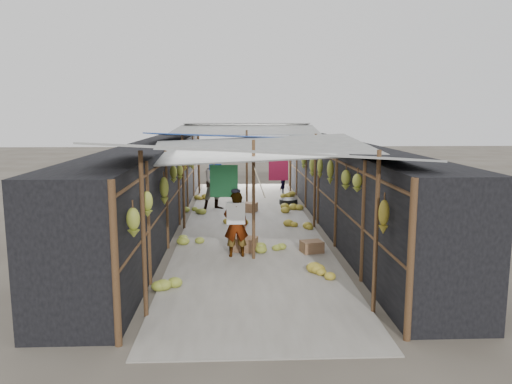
{
  "coord_description": "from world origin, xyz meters",
  "views": [
    {
      "loc": [
        -0.39,
        -7.48,
        3.15
      ],
      "look_at": [
        0.12,
        4.49,
        1.25
      ],
      "focal_mm": 35.0,
      "sensor_mm": 36.0,
      "label": 1
    }
  ],
  "objects": [
    {
      "name": "shopper_blue",
      "position": [
        -1.03,
        8.73,
        0.91
      ],
      "size": [
        1.08,
        0.96,
        1.83
      ],
      "primitive_type": "imported",
      "rotation": [
        0.0,
        0.0,
        0.36
      ],
      "color": "#2057A0",
      "rests_on": "ground"
    },
    {
      "name": "crate_mid",
      "position": [
        1.34,
        3.44,
        0.14
      ],
      "size": [
        0.54,
        0.48,
        0.28
      ],
      "primitive_type": "cube",
      "rotation": [
        0.0,
        0.0,
        0.24
      ],
      "color": "#966A4C",
      "rests_on": "ground"
    },
    {
      "name": "vendor_elderly",
      "position": [
        -0.38,
        3.19,
        0.74
      ],
      "size": [
        0.57,
        0.4,
        1.47
      ],
      "primitive_type": "imported",
      "rotation": [
        0.0,
        0.0,
        3.24
      ],
      "color": "white",
      "rests_on": "ground"
    },
    {
      "name": "crate_back",
      "position": [
        0.05,
        8.22,
        0.15
      ],
      "size": [
        0.59,
        0.53,
        0.31
      ],
      "primitive_type": "cube",
      "rotation": [
        0.0,
        0.0,
        -0.34
      ],
      "color": "#966A4C",
      "rests_on": "ground"
    },
    {
      "name": "aisle_slab",
      "position": [
        0.0,
        6.5,
        0.01
      ],
      "size": [
        3.6,
        16.0,
        0.02
      ],
      "primitive_type": "cube",
      "color": "#9E998E",
      "rests_on": "ground"
    },
    {
      "name": "black_basin",
      "position": [
        1.46,
        9.53,
        0.1
      ],
      "size": [
        0.64,
        0.64,
        0.19
      ],
      "primitive_type": "cylinder",
      "color": "black",
      "rests_on": "ground"
    },
    {
      "name": "stall_right",
      "position": [
        2.7,
        6.5,
        1.15
      ],
      "size": [
        1.4,
        15.0,
        2.3
      ],
      "primitive_type": "cube",
      "color": "black",
      "rests_on": "ground"
    },
    {
      "name": "hanging_bananas",
      "position": [
        -0.05,
        5.95,
        1.65
      ],
      "size": [
        3.96,
        14.04,
        0.87
      ],
      "color": "olive",
      "rests_on": "ground"
    },
    {
      "name": "market_canopy",
      "position": [
        0.03,
        6.84,
        2.41
      ],
      "size": [
        5.62,
        15.2,
        2.77
      ],
      "color": "brown",
      "rests_on": "ground"
    },
    {
      "name": "crate_near",
      "position": [
        -0.19,
        3.64,
        0.16
      ],
      "size": [
        0.65,
        0.57,
        0.33
      ],
      "primitive_type": "cube",
      "rotation": [
        0.0,
        0.0,
        -0.27
      ],
      "color": "#966A4C",
      "rests_on": "ground"
    },
    {
      "name": "stall_left",
      "position": [
        -2.7,
        6.5,
        1.15
      ],
      "size": [
        1.4,
        15.0,
        2.3
      ],
      "primitive_type": "cube",
      "color": "black",
      "rests_on": "ground"
    },
    {
      "name": "floor_bananas",
      "position": [
        0.14,
        5.96,
        0.15
      ],
      "size": [
        3.88,
        10.1,
        0.35
      ],
      "color": "olive",
      "rests_on": "ground"
    },
    {
      "name": "ground",
      "position": [
        0.0,
        0.0,
        0.0
      ],
      "size": [
        80.0,
        80.0,
        0.0
      ],
      "primitive_type": "plane",
      "color": "#6B6356",
      "rests_on": "ground"
    },
    {
      "name": "vendor_seated",
      "position": [
        1.37,
        11.1,
        0.49
      ],
      "size": [
        0.47,
        0.68,
        0.97
      ],
      "primitive_type": "imported",
      "rotation": [
        0.0,
        0.0,
        -1.75
      ],
      "color": "#4A4440",
      "rests_on": "ground"
    }
  ]
}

